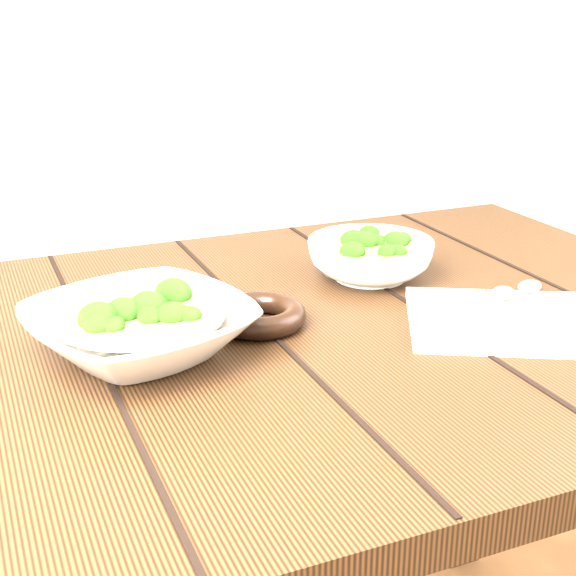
# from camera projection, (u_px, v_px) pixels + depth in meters

# --- Properties ---
(table) EXTENTS (1.20, 0.80, 0.75)m
(table) POSITION_uv_depth(u_px,v_px,m) (283.00, 416.00, 1.00)
(table) COLOR #311D0E
(table) RESTS_ON ground
(soup_bowl_front) EXTENTS (0.29, 0.29, 0.07)m
(soup_bowl_front) POSITION_uv_depth(u_px,v_px,m) (140.00, 328.00, 0.88)
(soup_bowl_front) COLOR silver
(soup_bowl_front) RESTS_ON table
(soup_bowl_back) EXTENTS (0.20, 0.20, 0.06)m
(soup_bowl_back) POSITION_uv_depth(u_px,v_px,m) (370.00, 257.00, 1.12)
(soup_bowl_back) COLOR silver
(soup_bowl_back) RESTS_ON table
(trivet) EXTENTS (0.15, 0.15, 0.03)m
(trivet) POSITION_uv_depth(u_px,v_px,m) (259.00, 315.00, 0.96)
(trivet) COLOR black
(trivet) RESTS_ON table
(napkin) EXTENTS (0.28, 0.27, 0.01)m
(napkin) POSITION_uv_depth(u_px,v_px,m) (503.00, 321.00, 0.97)
(napkin) COLOR beige
(napkin) RESTS_ON table
(spoon_left) EXTENTS (0.14, 0.15, 0.01)m
(spoon_left) POSITION_uv_depth(u_px,v_px,m) (500.00, 302.00, 1.00)
(spoon_left) COLOR #ADA698
(spoon_left) RESTS_ON napkin
(spoon_right) EXTENTS (0.15, 0.13, 0.01)m
(spoon_right) POSITION_uv_depth(u_px,v_px,m) (524.00, 295.00, 1.02)
(spoon_right) COLOR #ADA698
(spoon_right) RESTS_ON napkin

